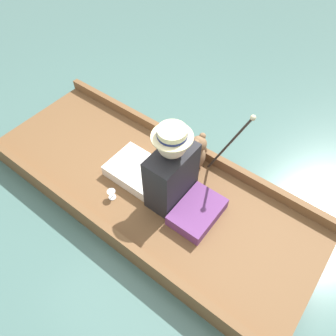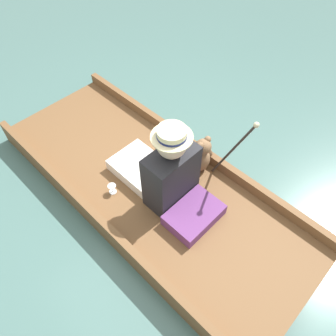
{
  "view_description": "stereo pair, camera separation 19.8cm",
  "coord_description": "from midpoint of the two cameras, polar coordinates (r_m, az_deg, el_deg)",
  "views": [
    {
      "loc": [
        -1.25,
        -1.19,
        2.48
      ],
      "look_at": [
        0.03,
        -0.21,
        0.49
      ],
      "focal_mm": 35.0,
      "sensor_mm": 36.0,
      "label": 1
    },
    {
      "loc": [
        -1.12,
        -1.34,
        2.48
      ],
      "look_at": [
        0.03,
        -0.21,
        0.49
      ],
      "focal_mm": 35.0,
      "sensor_mm": 36.0,
      "label": 2
    }
  ],
  "objects": [
    {
      "name": "walking_cane",
      "position": [
        2.64,
        9.06,
        4.7
      ],
      "size": [
        0.04,
        0.32,
        0.79
      ],
      "color": "#2D2823",
      "rests_on": "punt_boat"
    },
    {
      "name": "seated_person",
      "position": [
        2.63,
        -3.05,
        -0.45
      ],
      "size": [
        0.43,
        0.78,
        0.79
      ],
      "rotation": [
        0.0,
        0.0,
        0.04
      ],
      "color": "white",
      "rests_on": "punt_boat"
    },
    {
      "name": "teddy_bear",
      "position": [
        2.9,
        3.24,
        2.57
      ],
      "size": [
        0.27,
        0.16,
        0.38
      ],
      "color": "#846042",
      "rests_on": "punt_boat"
    },
    {
      "name": "wine_glass",
      "position": [
        2.82,
        -11.81,
        -4.42
      ],
      "size": [
        0.07,
        0.07,
        0.09
      ],
      "color": "silver",
      "rests_on": "punt_boat"
    },
    {
      "name": "ground_plane",
      "position": [
        3.03,
        -5.34,
        -4.43
      ],
      "size": [
        16.0,
        16.0,
        0.0
      ],
      "primitive_type": "plane",
      "color": "#476B66"
    },
    {
      "name": "seat_cushion",
      "position": [
        2.68,
        3.0,
        -7.79
      ],
      "size": [
        0.45,
        0.31,
        0.11
      ],
      "color": "#6B3875",
      "rests_on": "punt_boat"
    },
    {
      "name": "punt_boat",
      "position": [
        2.96,
        -5.45,
        -3.57
      ],
      "size": [
        1.19,
        3.07,
        0.24
      ],
      "color": "brown",
      "rests_on": "ground_plane"
    }
  ]
}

